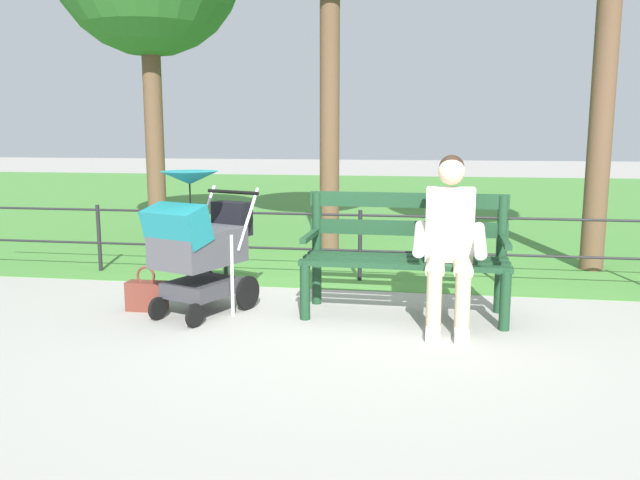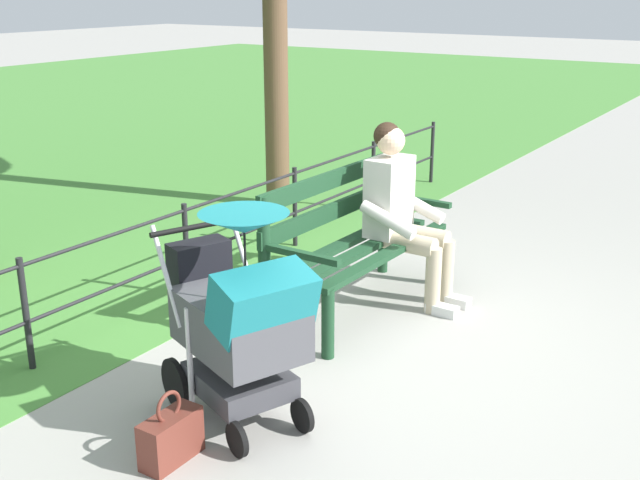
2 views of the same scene
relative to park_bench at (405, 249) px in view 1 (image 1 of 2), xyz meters
name	(u,v)px [view 1 (image 1 of 2)]	position (x,y,z in m)	size (l,w,h in m)	color
ground_plane	(344,314)	(0.47, 0.12, -0.53)	(60.00, 60.00, 0.00)	#9E9B93
grass_lawn	(396,201)	(0.47, -8.68, -0.52)	(40.00, 16.00, 0.01)	#478438
park_bench	(405,249)	(0.00, 0.00, 0.00)	(1.61, 0.63, 0.96)	#193D23
person_on_bench	(450,236)	(-0.33, 0.22, 0.15)	(0.54, 0.74, 1.28)	tan
stroller	(198,242)	(1.61, 0.31, 0.07)	(0.78, 1.00, 1.15)	black
handbag	(147,295)	(2.08, 0.26, -0.40)	(0.32, 0.14, 0.37)	brown
park_fence	(389,239)	(0.19, -1.09, -0.10)	(8.24, 0.04, 0.70)	black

